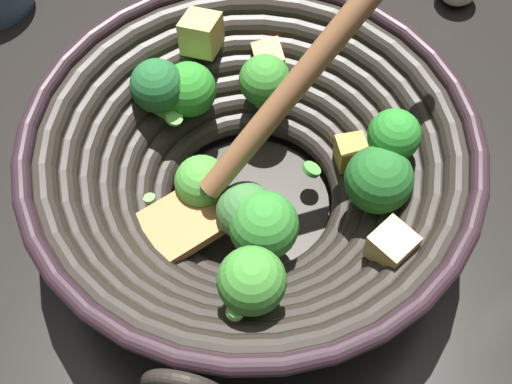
# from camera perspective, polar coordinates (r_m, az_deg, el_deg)

# --- Properties ---
(ground_plane) EXTENTS (4.00, 4.00, 0.00)m
(ground_plane) POSITION_cam_1_polar(r_m,az_deg,el_deg) (0.58, -0.38, -1.46)
(ground_plane) COLOR black
(wok) EXTENTS (0.36, 0.34, 0.26)m
(wok) POSITION_cam_1_polar(r_m,az_deg,el_deg) (0.52, -0.33, 2.26)
(wok) COLOR black
(wok) RESTS_ON ground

